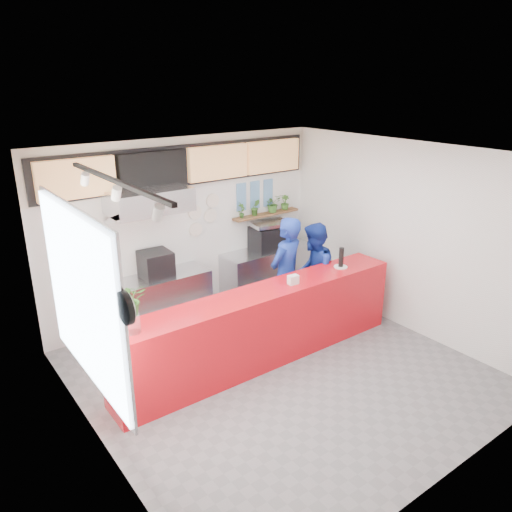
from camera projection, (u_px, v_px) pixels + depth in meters
floor at (280, 372)px, 6.94m from camera, size 5.00×5.00×0.00m
ceiling at (284, 155)px, 5.92m from camera, size 5.00×5.00×0.00m
wall_back at (187, 228)px, 8.32m from camera, size 5.00×0.00×5.00m
wall_left at (91, 327)px, 5.03m from camera, size 0.00×5.00×5.00m
wall_right at (405, 237)px, 7.84m from camera, size 0.00×5.00×5.00m
service_counter at (263, 326)px, 7.06m from camera, size 4.50×0.60×1.10m
cream_band at (184, 162)px, 7.94m from camera, size 5.00×0.02×0.80m
prep_bench at (155, 303)px, 8.00m from camera, size 1.80×0.60×0.90m
panini_oven at (156, 264)px, 7.81m from camera, size 0.48×0.48×0.42m
extraction_hood at (149, 200)px, 7.39m from camera, size 1.20×0.70×0.35m
hood_lip at (150, 214)px, 7.45m from camera, size 1.20×0.69×0.31m
right_bench at (268, 272)px, 9.29m from camera, size 1.80×0.60×0.90m
espresso_machine at (270, 238)px, 9.08m from camera, size 0.70×0.52×0.43m
espresso_tray at (270, 224)px, 8.99m from camera, size 0.76×0.58×0.06m
herb_shelf at (266, 214)px, 9.14m from camera, size 1.40×0.18×0.04m
menu_board_far_left at (76, 179)px, 6.89m from camera, size 1.10×0.10×0.55m
menu_board_mid_left at (153, 170)px, 7.54m from camera, size 1.10×0.10×0.55m
menu_board_mid_right at (218, 162)px, 8.19m from camera, size 1.10×0.10×0.55m
menu_board_far_right at (273, 156)px, 8.84m from camera, size 1.10×0.10×0.55m
soffit at (185, 165)px, 7.93m from camera, size 4.80×0.04×0.65m
window_pane at (82, 298)px, 5.21m from camera, size 0.04×2.20×1.90m
window_frame at (84, 298)px, 5.22m from camera, size 0.03×2.30×2.00m
wall_clock_rim at (125, 308)px, 4.19m from camera, size 0.05×0.30×0.30m
wall_clock_face at (129, 307)px, 4.20m from camera, size 0.02×0.26×0.26m
track_rail at (115, 181)px, 4.77m from camera, size 0.05×2.40×0.04m
dec_plate_a at (195, 212)px, 8.30m from camera, size 0.24×0.03×0.24m
dec_plate_b at (211, 215)px, 8.50m from camera, size 0.24×0.03×0.24m
dec_plate_c at (196, 230)px, 8.40m from camera, size 0.24×0.03×0.24m
dec_plate_d at (213, 201)px, 8.44m from camera, size 0.24×0.03×0.24m
photo_frame_a at (241, 190)px, 8.75m from camera, size 0.20×0.02×0.25m
photo_frame_b at (255, 188)px, 8.92m from camera, size 0.20×0.02×0.25m
photo_frame_c at (268, 186)px, 9.09m from camera, size 0.20×0.02×0.25m
photo_frame_d at (241, 204)px, 8.84m from camera, size 0.20×0.02×0.25m
photo_frame_e at (255, 202)px, 9.01m from camera, size 0.20×0.02×0.25m
photo_frame_f at (268, 199)px, 9.18m from camera, size 0.20×0.02×0.25m
staff_center at (286, 275)px, 7.84m from camera, size 0.78×0.61×1.88m
staff_right at (313, 274)px, 8.12m from camera, size 1.05×1.02×1.70m
herb_a at (242, 210)px, 8.78m from camera, size 0.17×0.15×0.28m
herb_b at (255, 207)px, 8.95m from camera, size 0.20×0.19×0.30m
herb_c at (273, 203)px, 9.17m from camera, size 0.30×0.27×0.33m
herb_d at (285, 202)px, 9.34m from camera, size 0.19×0.18×0.27m
glass_vase at (133, 324)px, 5.72m from camera, size 0.23×0.23×0.22m
basil_vase at (130, 300)px, 5.62m from camera, size 0.40×0.37×0.39m
napkin_holder at (293, 280)px, 7.07m from camera, size 0.16×0.10×0.13m
white_plate at (341, 267)px, 7.71m from camera, size 0.27×0.27×0.02m
pepper_mill at (341, 257)px, 7.66m from camera, size 0.10×0.10×0.30m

